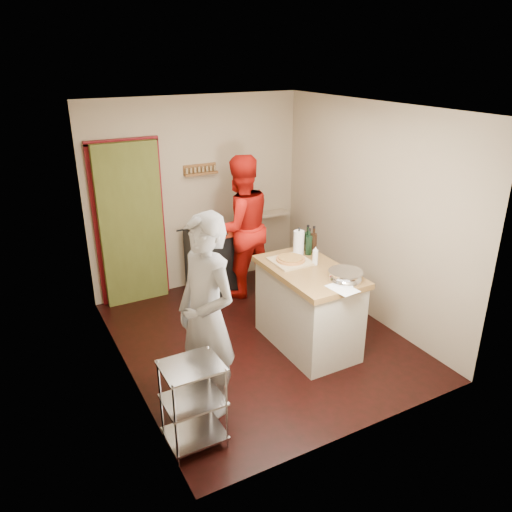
# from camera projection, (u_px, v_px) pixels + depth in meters

# --- Properties ---
(floor) EXTENTS (3.50, 3.50, 0.00)m
(floor) POSITION_uv_depth(u_px,v_px,m) (259.00, 339.00, 5.81)
(floor) COLOR black
(floor) RESTS_ON ground
(back_wall) EXTENTS (3.00, 0.44, 2.60)m
(back_wall) POSITION_uv_depth(u_px,v_px,m) (152.00, 213.00, 6.54)
(back_wall) COLOR tan
(back_wall) RESTS_ON ground
(left_wall) EXTENTS (0.04, 3.50, 2.60)m
(left_wall) POSITION_uv_depth(u_px,v_px,m) (119.00, 260.00, 4.65)
(left_wall) COLOR tan
(left_wall) RESTS_ON ground
(right_wall) EXTENTS (0.04, 3.50, 2.60)m
(right_wall) POSITION_uv_depth(u_px,v_px,m) (369.00, 213.00, 5.97)
(right_wall) COLOR tan
(right_wall) RESTS_ON ground
(ceiling) EXTENTS (3.00, 3.50, 0.02)m
(ceiling) POSITION_uv_depth(u_px,v_px,m) (260.00, 106.00, 4.81)
(ceiling) COLOR white
(ceiling) RESTS_ON back_wall
(stove) EXTENTS (0.60, 0.63, 1.00)m
(stove) POSITION_uv_depth(u_px,v_px,m) (212.00, 261.00, 6.82)
(stove) COLOR black
(stove) RESTS_ON ground
(wire_shelving) EXTENTS (0.48, 0.40, 0.80)m
(wire_shelving) POSITION_uv_depth(u_px,v_px,m) (193.00, 401.00, 4.10)
(wire_shelving) COLOR silver
(wire_shelving) RESTS_ON ground
(island) EXTENTS (0.74, 1.34, 1.25)m
(island) POSITION_uv_depth(u_px,v_px,m) (308.00, 306.00, 5.51)
(island) COLOR #B8AF9D
(island) RESTS_ON ground
(person_stripe) EXTENTS (0.60, 0.78, 1.89)m
(person_stripe) POSITION_uv_depth(u_px,v_px,m) (207.00, 317.00, 4.37)
(person_stripe) COLOR #BCBBC0
(person_stripe) RESTS_ON ground
(person_red) EXTENTS (0.96, 0.76, 1.91)m
(person_red) POSITION_uv_depth(u_px,v_px,m) (240.00, 227.00, 6.58)
(person_red) COLOR #B7130C
(person_red) RESTS_ON ground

